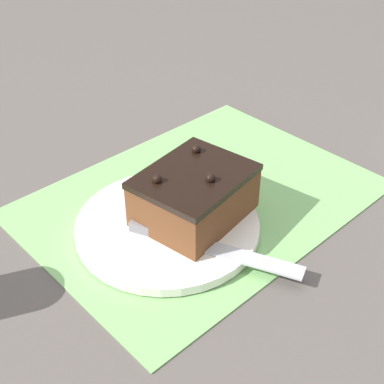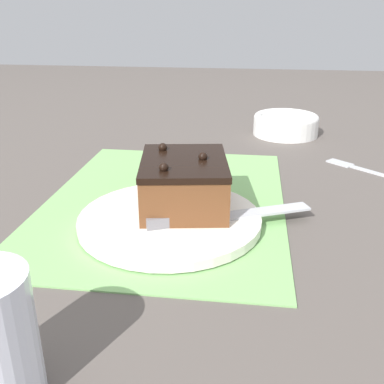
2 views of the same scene
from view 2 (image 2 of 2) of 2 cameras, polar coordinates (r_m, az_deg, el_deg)
name	(u,v)px [view 2 (image 2 of 2)]	position (r m, az deg, el deg)	size (l,w,h in m)	color
ground_plane	(165,201)	(0.66, -3.40, -1.17)	(3.00, 3.00, 0.00)	#544C47
placemat_woven	(165,200)	(0.65, -3.41, -1.01)	(0.46, 0.34, 0.00)	#7AB266
cake_plate	(170,220)	(0.58, -2.83, -3.52)	(0.23, 0.23, 0.01)	white
chocolate_cake	(184,182)	(0.59, -1.02, 1.22)	(0.15, 0.13, 0.07)	brown
serving_knife	(202,217)	(0.56, 1.30, -3.16)	(0.11, 0.21, 0.01)	slate
small_bowl	(286,124)	(1.01, 11.82, 8.48)	(0.14, 0.14, 0.05)	white
dessert_fork	(360,168)	(0.83, 20.51, 2.89)	(0.11, 0.12, 0.01)	#B7BABF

